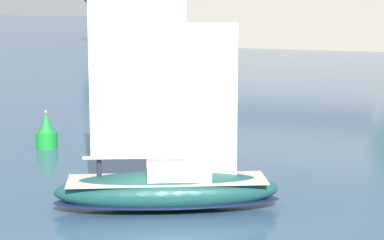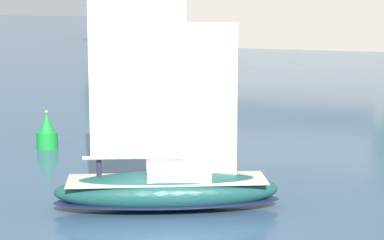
# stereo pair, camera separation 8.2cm
# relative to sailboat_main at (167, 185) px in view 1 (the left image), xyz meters

# --- Properties ---
(ground_plane) EXTENTS (400.00, 400.00, 0.00)m
(ground_plane) POSITION_rel_sailboat_main_xyz_m (-0.01, -0.01, -1.03)
(ground_plane) COLOR #385675
(sailboat_main) EXTENTS (9.59, 6.23, 12.84)m
(sailboat_main) POSITION_rel_sailboat_main_xyz_m (0.00, 0.00, 0.00)
(sailboat_main) COLOR #194C47
(sailboat_main) RESTS_ON ground
(channel_buoy) EXTENTS (1.21, 1.21, 2.18)m
(channel_buoy) POSITION_rel_sailboat_main_xyz_m (-10.96, 8.85, -0.16)
(channel_buoy) COLOR green
(channel_buoy) RESTS_ON ground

